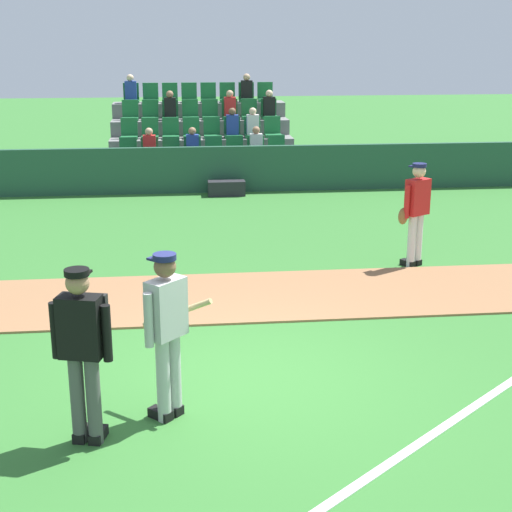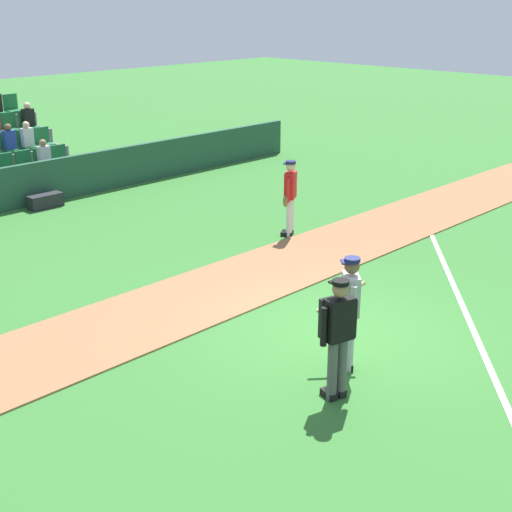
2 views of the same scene
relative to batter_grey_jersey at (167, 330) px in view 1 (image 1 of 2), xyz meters
The scene contains 9 objects.
ground_plane 1.57m from the batter_grey_jersey, 46.14° to the left, with size 80.00×80.00×0.00m, color #33702D.
infield_dirt_path 3.81m from the batter_grey_jersey, 76.61° to the left, with size 28.00×2.22×0.03m, color #936642.
foul_line_chalk 3.99m from the batter_grey_jersey, ahead, with size 12.00×0.10×0.01m, color white.
dugout_fence 11.48m from the batter_grey_jersey, 85.73° to the left, with size 20.00×0.16×1.14m, color #234C38.
stadium_bleachers 13.77m from the batter_grey_jersey, 86.40° to the left, with size 5.00×3.80×2.70m.
batter_grey_jersey is the anchor object (origin of this frame).
umpire_home_plate 0.88m from the batter_grey_jersey, 152.97° to the right, with size 0.57×0.38×1.76m.
runner_red_jersey 6.35m from the batter_grey_jersey, 49.81° to the left, with size 0.64×0.43×1.76m.
equipment_bag 11.10m from the batter_grey_jersey, 83.01° to the left, with size 0.90×0.36×0.36m, color #232328.
Camera 1 is at (-0.72, -7.94, 3.81)m, focal length 52.88 mm.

